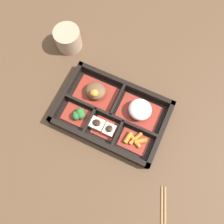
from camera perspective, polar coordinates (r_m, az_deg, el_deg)
name	(u,v)px	position (r m, az deg, el deg)	size (l,w,h in m)	color
ground_plane	(112,114)	(0.69, 0.00, -0.61)	(3.00, 3.00, 0.00)	#4C3523
bento_base	(112,114)	(0.68, 0.00, -0.49)	(0.33, 0.22, 0.01)	black
bento_rim	(111,113)	(0.67, -0.13, -0.38)	(0.33, 0.22, 0.04)	black
bowl_stew	(96,92)	(0.69, -4.29, 5.33)	(0.13, 0.09, 0.05)	maroon
bowl_rice	(140,110)	(0.67, 7.28, 0.52)	(0.13, 0.09, 0.05)	maroon
bowl_greens	(78,114)	(0.67, -8.86, -0.65)	(0.08, 0.06, 0.03)	maroon
bowl_tofu	(103,127)	(0.66, -2.47, -3.83)	(0.08, 0.06, 0.03)	maroon
bowl_carrots	(134,140)	(0.66, 5.85, -7.41)	(0.09, 0.06, 0.02)	maroon
tea_cup	(68,39)	(0.78, -11.43, 18.30)	(0.09, 0.09, 0.07)	gray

